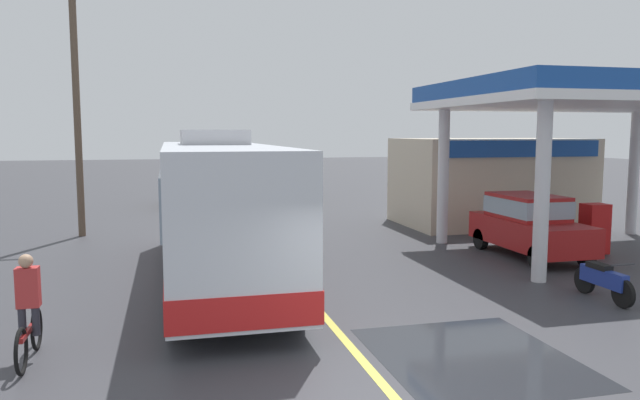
{
  "coord_description": "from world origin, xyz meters",
  "views": [
    {
      "loc": [
        -2.91,
        -7.54,
        3.6
      ],
      "look_at": [
        1.5,
        10.0,
        1.6
      ],
      "focal_mm": 33.85,
      "sensor_mm": 36.0,
      "label": 1
    }
  ],
  "objects_px": {
    "coach_bus_main": "(217,211)",
    "motorcycle_parked_forecourt": "(603,280)",
    "pedestrian_near_pump": "(522,222)",
    "minibus_opposing_lane": "(266,173)",
    "cyclist_on_shoulder": "(29,312)",
    "car_trailing_behind_bus": "(184,185)",
    "car_at_pump": "(529,222)"
  },
  "relations": [
    {
      "from": "pedestrian_near_pump",
      "to": "car_trailing_behind_bus",
      "type": "distance_m",
      "value": 17.7
    },
    {
      "from": "car_trailing_behind_bus",
      "to": "coach_bus_main",
      "type": "bearing_deg",
      "value": -88.5
    },
    {
      "from": "car_at_pump",
      "to": "motorcycle_parked_forecourt",
      "type": "xyz_separation_m",
      "value": [
        -1.12,
        -4.52,
        -0.57
      ]
    },
    {
      "from": "minibus_opposing_lane",
      "to": "cyclist_on_shoulder",
      "type": "height_order",
      "value": "minibus_opposing_lane"
    },
    {
      "from": "pedestrian_near_pump",
      "to": "minibus_opposing_lane",
      "type": "bearing_deg",
      "value": 107.46
    },
    {
      "from": "car_trailing_behind_bus",
      "to": "pedestrian_near_pump",
      "type": "bearing_deg",
      "value": -57.0
    },
    {
      "from": "pedestrian_near_pump",
      "to": "car_trailing_behind_bus",
      "type": "bearing_deg",
      "value": 123.0
    },
    {
      "from": "coach_bus_main",
      "to": "motorcycle_parked_forecourt",
      "type": "relative_size",
      "value": 6.13
    },
    {
      "from": "coach_bus_main",
      "to": "minibus_opposing_lane",
      "type": "bearing_deg",
      "value": 77.17
    },
    {
      "from": "motorcycle_parked_forecourt",
      "to": "car_trailing_behind_bus",
      "type": "height_order",
      "value": "car_trailing_behind_bus"
    },
    {
      "from": "coach_bus_main",
      "to": "car_at_pump",
      "type": "distance_m",
      "value": 9.11
    },
    {
      "from": "motorcycle_parked_forecourt",
      "to": "car_at_pump",
      "type": "bearing_deg",
      "value": 76.14
    },
    {
      "from": "cyclist_on_shoulder",
      "to": "car_trailing_behind_bus",
      "type": "distance_m",
      "value": 20.96
    },
    {
      "from": "minibus_opposing_lane",
      "to": "motorcycle_parked_forecourt",
      "type": "height_order",
      "value": "minibus_opposing_lane"
    },
    {
      "from": "cyclist_on_shoulder",
      "to": "car_trailing_behind_bus",
      "type": "relative_size",
      "value": 0.43
    },
    {
      "from": "coach_bus_main",
      "to": "minibus_opposing_lane",
      "type": "xyz_separation_m",
      "value": [
        4.04,
        17.73,
        -0.25
      ]
    },
    {
      "from": "minibus_opposing_lane",
      "to": "car_at_pump",
      "type": "bearing_deg",
      "value": -73.63
    },
    {
      "from": "car_at_pump",
      "to": "cyclist_on_shoulder",
      "type": "xyz_separation_m",
      "value": [
        -12.4,
        -5.3,
        -0.23
      ]
    },
    {
      "from": "car_trailing_behind_bus",
      "to": "minibus_opposing_lane",
      "type": "bearing_deg",
      "value": 19.88
    },
    {
      "from": "motorcycle_parked_forecourt",
      "to": "car_trailing_behind_bus",
      "type": "xyz_separation_m",
      "value": [
        -8.36,
        19.98,
        0.57
      ]
    },
    {
      "from": "car_trailing_behind_bus",
      "to": "car_at_pump",
      "type": "bearing_deg",
      "value": -58.49
    },
    {
      "from": "motorcycle_parked_forecourt",
      "to": "car_trailing_behind_bus",
      "type": "relative_size",
      "value": 0.43
    },
    {
      "from": "pedestrian_near_pump",
      "to": "motorcycle_parked_forecourt",
      "type": "bearing_deg",
      "value": -103.96
    },
    {
      "from": "car_at_pump",
      "to": "car_trailing_behind_bus",
      "type": "bearing_deg",
      "value": 121.51
    },
    {
      "from": "car_at_pump",
      "to": "car_trailing_behind_bus",
      "type": "height_order",
      "value": "same"
    },
    {
      "from": "motorcycle_parked_forecourt",
      "to": "cyclist_on_shoulder",
      "type": "bearing_deg",
      "value": -176.06
    },
    {
      "from": "car_at_pump",
      "to": "car_trailing_behind_bus",
      "type": "relative_size",
      "value": 1.0
    },
    {
      "from": "minibus_opposing_lane",
      "to": "pedestrian_near_pump",
      "type": "bearing_deg",
      "value": -72.54
    },
    {
      "from": "minibus_opposing_lane",
      "to": "pedestrian_near_pump",
      "type": "relative_size",
      "value": 3.69
    },
    {
      "from": "car_at_pump",
      "to": "motorcycle_parked_forecourt",
      "type": "relative_size",
      "value": 2.33
    },
    {
      "from": "cyclist_on_shoulder",
      "to": "car_trailing_behind_bus",
      "type": "xyz_separation_m",
      "value": [
        2.92,
        20.75,
        0.23
      ]
    },
    {
      "from": "car_at_pump",
      "to": "minibus_opposing_lane",
      "type": "xyz_separation_m",
      "value": [
        -5.02,
        17.07,
        0.46
      ]
    }
  ]
}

